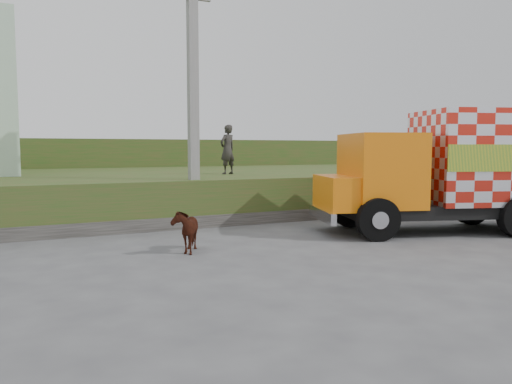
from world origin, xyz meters
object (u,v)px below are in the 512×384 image
cow (185,230)px  cargo_truck (468,170)px  utility_pole (193,99)px  pedestrian (227,149)px

cow → cargo_truck: bearing=18.1°
utility_pole → cargo_truck: bearing=-32.5°
utility_pole → cargo_truck: utility_pole is taller
utility_pole → cargo_truck: 8.73m
cargo_truck → cow: cargo_truck is taller
cow → pedestrian: size_ratio=0.66×
utility_pole → cow: bearing=-111.7°
cargo_truck → pedestrian: cargo_truck is taller
cow → pedestrian: bearing=82.8°
cargo_truck → cow: bearing=-166.9°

